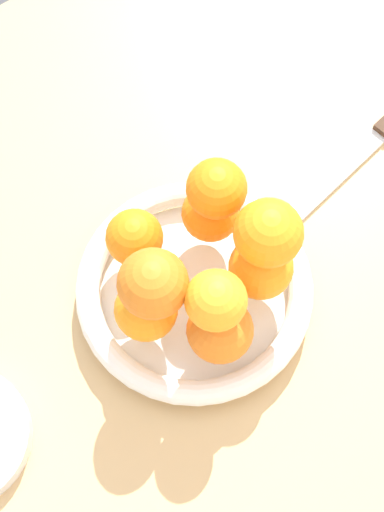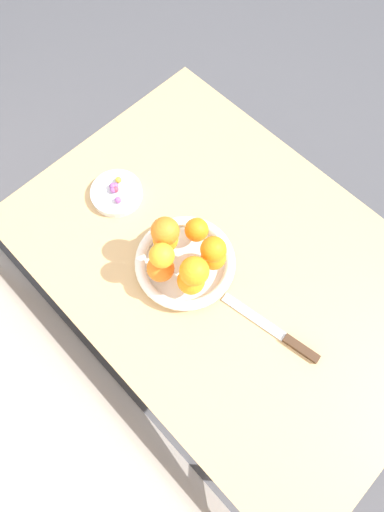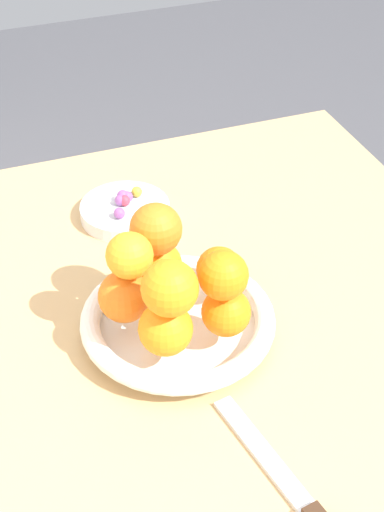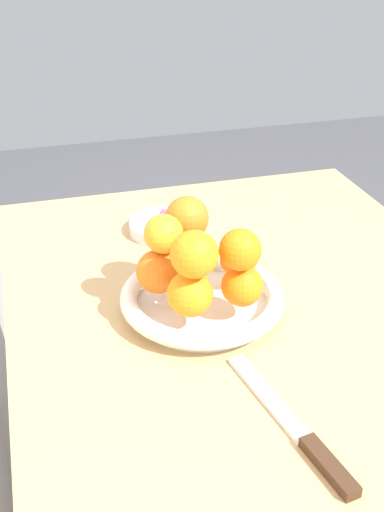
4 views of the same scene
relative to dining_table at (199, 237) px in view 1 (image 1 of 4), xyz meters
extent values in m
plane|color=#4C4C51|center=(0.00, 0.00, -0.65)|extent=(6.00, 6.00, 0.00)
cube|color=tan|center=(0.00, 0.00, 0.07)|extent=(1.10, 0.76, 0.04)
cylinder|color=tan|center=(-0.49, -0.32, -0.30)|extent=(0.05, 0.05, 0.70)
cylinder|color=white|center=(0.07, 0.09, 0.10)|extent=(0.21, 0.21, 0.01)
torus|color=white|center=(0.07, 0.09, 0.12)|extent=(0.25, 0.25, 0.03)
sphere|color=orange|center=(0.13, 0.09, 0.16)|extent=(0.06, 0.06, 0.06)
sphere|color=orange|center=(0.08, 0.15, 0.16)|extent=(0.07, 0.07, 0.07)
sphere|color=orange|center=(0.01, 0.12, 0.16)|extent=(0.07, 0.07, 0.07)
sphere|color=orange|center=(0.02, 0.04, 0.16)|extent=(0.06, 0.06, 0.06)
sphere|color=orange|center=(0.10, 0.02, 0.16)|extent=(0.06, 0.06, 0.06)
sphere|color=orange|center=(0.12, 0.10, 0.22)|extent=(0.07, 0.07, 0.07)
sphere|color=orange|center=(0.01, 0.12, 0.23)|extent=(0.07, 0.07, 0.07)
sphere|color=orange|center=(0.08, 0.14, 0.22)|extent=(0.06, 0.06, 0.06)
sphere|color=orange|center=(0.02, 0.05, 0.22)|extent=(0.06, 0.06, 0.06)
cube|color=silver|center=(-0.14, 0.06, 0.09)|extent=(0.17, 0.05, 0.01)
camera|label=1|loc=(0.24, 0.32, 0.88)|focal=55.00mm
camera|label=2|loc=(-0.20, 0.32, 1.03)|focal=28.00mm
camera|label=3|loc=(-0.62, 0.32, 0.80)|focal=55.00mm
camera|label=4|loc=(-0.71, 0.32, 0.65)|focal=45.00mm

